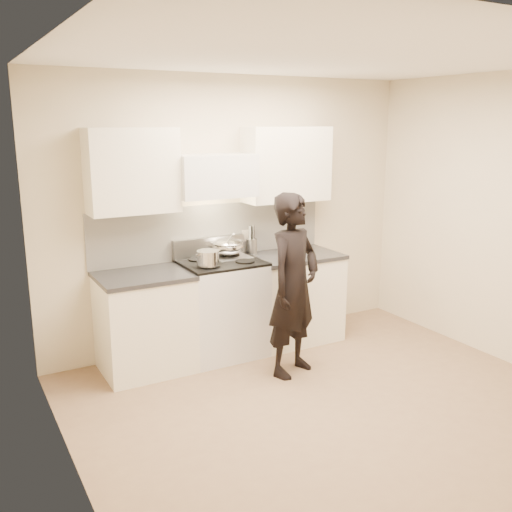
# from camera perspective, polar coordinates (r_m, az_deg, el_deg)

# --- Properties ---
(ground_plane) EXTENTS (4.00, 4.00, 0.00)m
(ground_plane) POSITION_cam_1_polar(r_m,az_deg,el_deg) (4.82, 7.64, -14.68)
(ground_plane) COLOR #886C4E
(room_shell) EXTENTS (4.04, 3.54, 2.70)m
(room_shell) POSITION_cam_1_polar(r_m,az_deg,el_deg) (4.57, 4.89, 5.05)
(room_shell) COLOR beige
(room_shell) RESTS_ON ground
(stove) EXTENTS (0.76, 0.65, 0.96)m
(stove) POSITION_cam_1_polar(r_m,az_deg,el_deg) (5.61, -3.45, -5.16)
(stove) COLOR silver
(stove) RESTS_ON ground
(counter_right) EXTENTS (0.92, 0.67, 0.92)m
(counter_right) POSITION_cam_1_polar(r_m,az_deg,el_deg) (6.00, 3.72, -4.06)
(counter_right) COLOR white
(counter_right) RESTS_ON ground
(counter_left) EXTENTS (0.82, 0.67, 0.92)m
(counter_left) POSITION_cam_1_polar(r_m,az_deg,el_deg) (5.34, -11.05, -6.51)
(counter_left) COLOR white
(counter_left) RESTS_ON ground
(wok) EXTENTS (0.33, 0.41, 0.27)m
(wok) POSITION_cam_1_polar(r_m,az_deg,el_deg) (5.63, -2.85, 0.97)
(wok) COLOR silver
(wok) RESTS_ON stove
(stock_pot) EXTENTS (0.29, 0.26, 0.14)m
(stock_pot) POSITION_cam_1_polar(r_m,az_deg,el_deg) (5.25, -4.81, -0.20)
(stock_pot) COLOR silver
(stock_pot) RESTS_ON stove
(utensil_crock) EXTENTS (0.11, 0.11, 0.29)m
(utensil_crock) POSITION_cam_1_polar(r_m,az_deg,el_deg) (5.86, -0.45, 1.09)
(utensil_crock) COLOR #9E9E9E
(utensil_crock) RESTS_ON counter_right
(spice_jar) EXTENTS (0.04, 0.04, 0.08)m
(spice_jar) POSITION_cam_1_polar(r_m,az_deg,el_deg) (6.02, 2.34, 0.94)
(spice_jar) COLOR orange
(spice_jar) RESTS_ON counter_right
(oil_glass) EXTENTS (0.08, 0.08, 0.13)m
(oil_glass) POSITION_cam_1_polar(r_m,az_deg,el_deg) (6.04, 4.64, 1.19)
(oil_glass) COLOR #A16D08
(oil_glass) RESTS_ON counter_right
(person) EXTENTS (0.71, 0.60, 1.65)m
(person) POSITION_cam_1_polar(r_m,az_deg,el_deg) (5.10, 3.78, -2.94)
(person) COLOR black
(person) RESTS_ON ground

